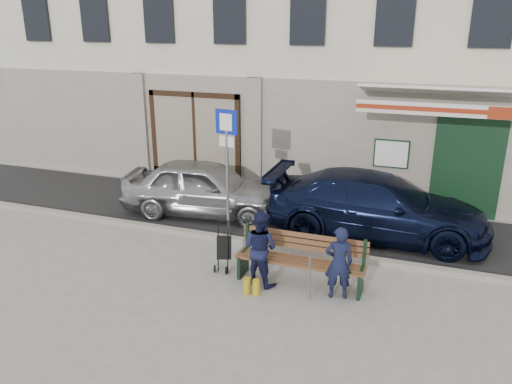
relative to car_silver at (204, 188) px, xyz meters
The scene contains 11 objects.
ground 3.56m from the car_silver, 55.26° to the right, with size 80.00×80.00×0.00m, color #9E9991.
asphalt_lane 2.12m from the car_silver, ahead, with size 60.00×3.20×0.01m, color #282828.
curb 2.50m from the car_silver, 34.55° to the right, with size 60.00×0.18×0.12m, color #9E9384.
building 7.31m from the car_silver, 70.31° to the left, with size 20.00×8.27×10.00m.
car_silver is the anchor object (origin of this frame).
car_navy 4.20m from the car_silver, ahead, with size 2.00×4.92×1.43m, color black.
parking_sign 1.91m from the car_silver, 43.47° to the right, with size 0.53×0.12×2.87m.
bench 4.10m from the car_silver, 40.20° to the right, with size 2.40×1.17×0.98m.
man 4.87m from the car_silver, 36.40° to the right, with size 0.49×0.32×1.34m, color #121834.
woman 3.78m from the car_silver, 49.20° to the right, with size 0.69×0.54×1.43m, color #141737.
stroller 3.06m from the car_silver, 57.85° to the right, with size 0.35×0.45×0.98m.
Camera 1 is at (3.18, -7.81, 4.63)m, focal length 35.00 mm.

